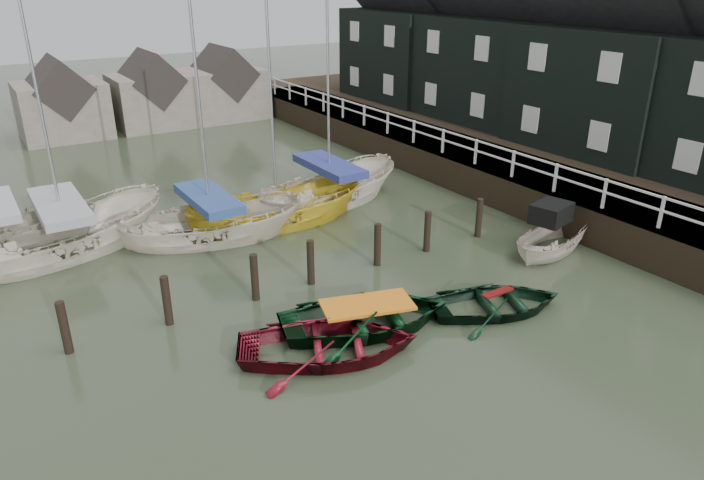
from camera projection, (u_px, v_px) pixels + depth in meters
ground at (404, 315)px, 17.04m from camera, size 120.00×120.00×0.00m
pier at (438, 155)px, 29.17m from camera, size 3.04×32.00×2.70m
land_strip at (520, 152)px, 32.19m from camera, size 14.00×38.00×1.50m
quay_houses at (555, 39)px, 28.89m from camera, size 6.52×28.14×10.01m
mooring_pilings at (313, 268)px, 18.61m from camera, size 13.72×0.22×1.80m
far_sheds at (150, 95)px, 36.81m from camera, size 14.00×4.08×4.39m
rowboat_red at (329, 355)px, 15.27m from camera, size 5.31×4.74×0.91m
rowboat_green at (367, 328)px, 16.45m from camera, size 5.28×4.41×0.94m
rowboat_dkgreen at (496, 311)px, 17.27m from camera, size 4.44×3.82×0.77m
motorboat at (551, 246)px, 21.00m from camera, size 4.15×2.39×2.34m
sailboat_a at (68, 250)px, 20.86m from camera, size 7.58×4.42×11.80m
sailboat_b at (212, 236)px, 21.90m from camera, size 6.82×4.17×12.66m
sailboat_c at (277, 222)px, 23.28m from camera, size 6.95×3.25×11.13m
sailboat_d at (330, 201)px, 25.24m from camera, size 6.99×3.55×12.14m
sailboat_e at (4, 245)px, 21.26m from camera, size 6.63×4.12×10.38m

